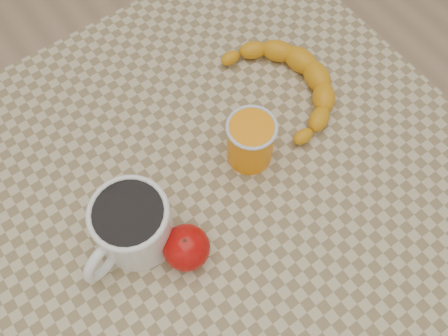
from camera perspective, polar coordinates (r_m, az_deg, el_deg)
ground at (r=1.51m, az=0.00°, el=-13.07°), size 3.00×3.00×0.00m
table at (r=0.88m, az=0.00°, el=-3.07°), size 0.80×0.80×0.75m
coffee_mug at (r=0.72m, az=-10.57°, el=-6.38°), size 0.17×0.14×0.10m
orange_juice_glass at (r=0.77m, az=3.05°, el=3.11°), size 0.08×0.08×0.09m
apple at (r=0.72m, az=-4.33°, el=-9.05°), size 0.08×0.08×0.06m
banana at (r=0.87m, az=7.13°, el=9.40°), size 0.27×0.32×0.04m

